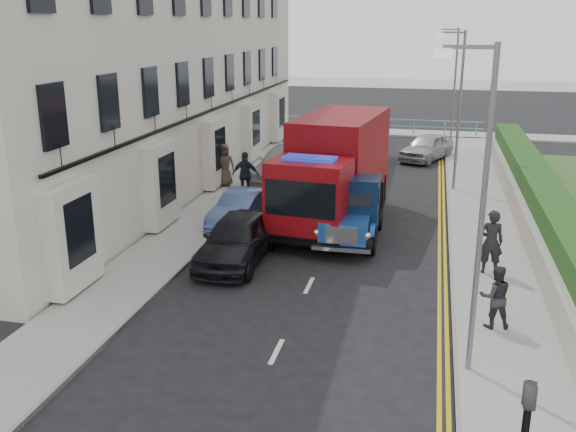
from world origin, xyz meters
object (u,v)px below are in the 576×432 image
at_px(lamp_near, 477,196).
at_px(lamp_mid, 457,102).
at_px(bedford_lorry, 349,214).
at_px(pedestrian_east_near, 491,242).
at_px(lamp_far, 453,82).
at_px(red_lorry, 334,168).
at_px(parked_car_front, 237,239).

distance_m(lamp_near, lamp_mid, 16.00).
xyz_separation_m(bedford_lorry, pedestrian_east_near, (4.48, -1.96, 0.00)).
height_order(lamp_far, red_lorry, lamp_far).
distance_m(lamp_far, red_lorry, 16.65).
distance_m(parked_car_front, pedestrian_east_near, 7.74).
height_order(lamp_far, pedestrian_east_near, lamp_far).
relative_size(red_lorry, parked_car_front, 1.74).
relative_size(lamp_near, red_lorry, 0.88).
relative_size(bedford_lorry, pedestrian_east_near, 2.59).
height_order(bedford_lorry, parked_car_front, bedford_lorry).
xyz_separation_m(lamp_near, bedford_lorry, (-3.54, 7.82, -2.90)).
distance_m(red_lorry, parked_car_front, 5.42).
bearing_deg(lamp_near, red_lorry, 113.71).
bearing_deg(bedford_lorry, lamp_near, -66.10).
bearing_deg(lamp_mid, lamp_near, -90.00).
xyz_separation_m(lamp_far, bedford_lorry, (-3.54, -18.18, -2.90)).
bearing_deg(lamp_mid, pedestrian_east_near, -84.69).
bearing_deg(lamp_far, red_lorry, -105.48).
height_order(bedford_lorry, pedestrian_east_near, bedford_lorry).
distance_m(lamp_mid, red_lorry, 7.63).
distance_m(lamp_near, parked_car_front, 9.23).
distance_m(lamp_near, lamp_far, 26.00).
height_order(lamp_near, red_lorry, lamp_near).
bearing_deg(bedford_lorry, parked_car_front, -143.33).
relative_size(lamp_far, pedestrian_east_near, 3.57).
distance_m(lamp_mid, parked_car_front, 13.01).
height_order(parked_car_front, pedestrian_east_near, pedestrian_east_near).
xyz_separation_m(lamp_mid, pedestrian_east_near, (0.94, -10.13, -2.90)).
xyz_separation_m(lamp_far, parked_car_front, (-6.78, -20.63, -3.22)).
bearing_deg(bedford_lorry, red_lorry, 111.06).
distance_m(lamp_mid, bedford_lorry, 9.37).
xyz_separation_m(bedford_lorry, red_lorry, (-0.88, 2.24, 1.04)).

